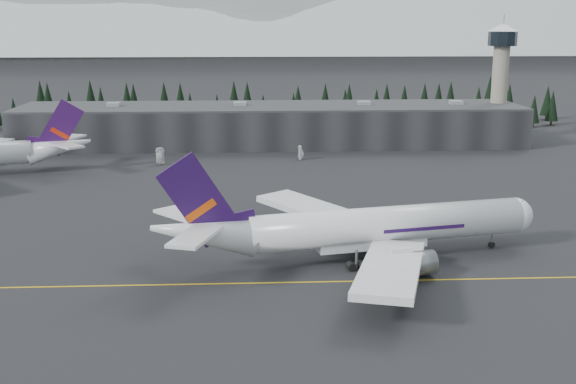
{
  "coord_description": "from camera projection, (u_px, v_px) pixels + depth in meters",
  "views": [
    {
      "loc": [
        -6.49,
        -105.86,
        39.06
      ],
      "look_at": [
        0.0,
        20.0,
        9.0
      ],
      "focal_mm": 45.0,
      "sensor_mm": 36.0,
      "label": 1
    }
  ],
  "objects": [
    {
      "name": "control_tower",
      "position": [
        501.0,
        70.0,
        234.89
      ],
      "size": [
        10.0,
        10.0,
        37.7
      ],
      "color": "gray",
      "rests_on": "ground"
    },
    {
      "name": "mountain_ridge",
      "position": [
        254.0,
        47.0,
        1083.64
      ],
      "size": [
        4400.0,
        900.0,
        420.0
      ],
      "primitive_type": null,
      "color": "white",
      "rests_on": "ground"
    },
    {
      "name": "terminal",
      "position": [
        271.0,
        125.0,
        232.19
      ],
      "size": [
        160.0,
        30.0,
        12.6
      ],
      "color": "black",
      "rests_on": "ground"
    },
    {
      "name": "gse_vehicle_a",
      "position": [
        161.0,
        162.0,
        200.03
      ],
      "size": [
        2.45,
        4.99,
        1.37
      ],
      "primitive_type": "imported",
      "rotation": [
        0.0,
        0.0,
        -0.04
      ],
      "color": "white",
      "rests_on": "ground"
    },
    {
      "name": "taxiline",
      "position": [
        295.0,
        282.0,
        110.27
      ],
      "size": [
        400.0,
        0.4,
        0.02
      ],
      "primitive_type": "cube",
      "color": "gold",
      "rests_on": "ground"
    },
    {
      "name": "treeline",
      "position": [
        268.0,
        107.0,
        267.85
      ],
      "size": [
        360.0,
        20.0,
        15.0
      ],
      "primitive_type": "cube",
      "color": "black",
      "rests_on": "ground"
    },
    {
      "name": "jet_main",
      "position": [
        355.0,
        228.0,
        119.33
      ],
      "size": [
        66.03,
        60.35,
        19.64
      ],
      "rotation": [
        0.0,
        0.0,
        0.21
      ],
      "color": "silver",
      "rests_on": "ground"
    },
    {
      "name": "gse_vehicle_b",
      "position": [
        301.0,
        157.0,
        206.96
      ],
      "size": [
        4.46,
        2.33,
        1.45
      ],
      "primitive_type": "imported",
      "rotation": [
        0.0,
        0.0,
        -1.42
      ],
      "color": "white",
      "rests_on": "ground"
    },
    {
      "name": "ground",
      "position": [
        295.0,
        278.0,
        112.22
      ],
      "size": [
        1400.0,
        1400.0,
        0.0
      ],
      "primitive_type": "plane",
      "color": "black",
      "rests_on": "ground"
    }
  ]
}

